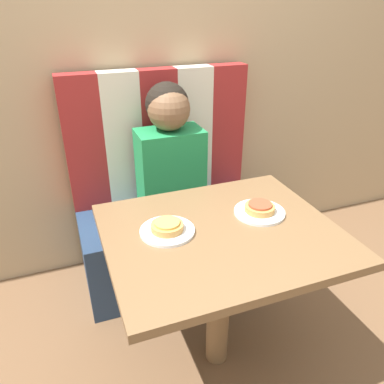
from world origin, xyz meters
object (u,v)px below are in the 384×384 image
(person, at_px, (170,148))
(plate_right, at_px, (259,212))
(plate_left, at_px, (167,231))
(pizza_right, at_px, (260,208))
(pizza_left, at_px, (167,226))

(person, bearing_deg, plate_right, -71.47)
(person, relative_size, plate_right, 3.33)
(plate_left, xyz_separation_m, pizza_right, (0.40, -0.00, 0.02))
(plate_right, distance_m, pizza_right, 0.02)
(plate_left, bearing_deg, person, 71.47)
(person, relative_size, plate_left, 3.33)
(pizza_right, bearing_deg, plate_left, 180.00)
(pizza_left, height_order, pizza_right, same)
(person, relative_size, pizza_left, 5.65)
(plate_right, relative_size, pizza_left, 1.70)
(person, xyz_separation_m, plate_right, (0.20, -0.59, -0.10))
(pizza_left, xyz_separation_m, pizza_right, (0.40, 0.00, 0.00))
(plate_left, distance_m, pizza_left, 0.02)
(pizza_right, bearing_deg, person, 108.53)
(person, relative_size, pizza_right, 5.65)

